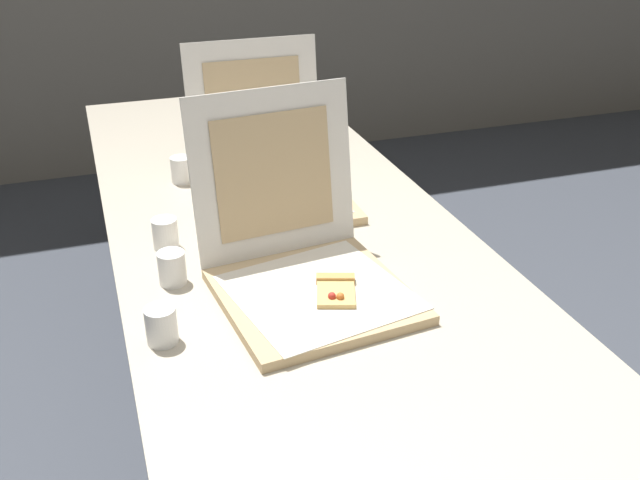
# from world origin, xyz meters

# --- Properties ---
(table) EXTENTS (0.85, 2.47, 0.72)m
(table) POSITION_xyz_m (0.00, 0.68, 0.68)
(table) COLOR #BCB29E
(table) RESTS_ON ground
(pizza_box_front) EXTENTS (0.41, 0.46, 0.39)m
(pizza_box_front) POSITION_xyz_m (-0.04, 0.40, 0.78)
(pizza_box_front) COLOR tan
(pizza_box_front) RESTS_ON table
(pizza_box_middle) EXTENTS (0.37, 0.42, 0.39)m
(pizza_box_middle) POSITION_xyz_m (0.01, 0.87, 0.78)
(pizza_box_middle) COLOR tan
(pizza_box_middle) RESTS_ON table
(cup_white_near_center) EXTENTS (0.06, 0.06, 0.07)m
(cup_white_near_center) POSITION_xyz_m (-0.31, 0.52, 0.76)
(cup_white_near_center) COLOR white
(cup_white_near_center) RESTS_ON table
(cup_white_mid) EXTENTS (0.06, 0.06, 0.07)m
(cup_white_mid) POSITION_xyz_m (-0.30, 0.68, 0.76)
(cup_white_mid) COLOR white
(cup_white_mid) RESTS_ON table
(cup_white_far) EXTENTS (0.06, 0.06, 0.07)m
(cup_white_far) POSITION_xyz_m (-0.20, 1.07, 0.76)
(cup_white_far) COLOR white
(cup_white_far) RESTS_ON table
(cup_white_near_left) EXTENTS (0.06, 0.06, 0.07)m
(cup_white_near_left) POSITION_xyz_m (-0.36, 0.31, 0.76)
(cup_white_near_left) COLOR white
(cup_white_near_left) RESTS_ON table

